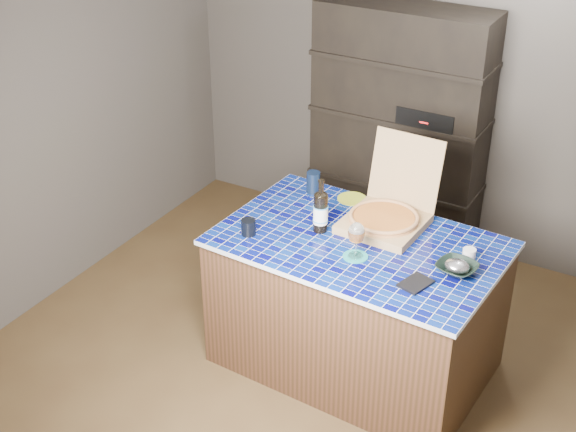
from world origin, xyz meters
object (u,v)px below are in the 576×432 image
Objects in this scene: pizza_box at (386,215)px; bowl at (457,268)px; wine_glass at (356,234)px; mead_bottle at (321,211)px; dvd_case at (416,283)px; kitchen_island at (356,304)px.

pizza_box reaches higher than bowl.
pizza_box is 2.65× the size of wine_glass.
wine_glass is (0.29, -0.15, 0.02)m from mead_bottle.
dvd_case is 0.82× the size of bowl.
bowl is (0.52, 0.13, -0.12)m from wine_glass.
dvd_case is at bearing -26.26° from kitchen_island.
pizza_box is 0.61m from dvd_case.
mead_bottle reaches higher than wine_glass.
mead_bottle is 0.82m from bowl.
dvd_case reaches higher than kitchen_island.
pizza_box reaches higher than mead_bottle.
bowl is at bearing -1.99° from mead_bottle.
dvd_case is at bearing -19.46° from mead_bottle.
kitchen_island is 7.85× the size of wine_glass.
mead_bottle is 0.73m from dvd_case.
bowl is at bearing 13.56° from wine_glass.
dvd_case is (0.38, -0.48, -0.06)m from pizza_box.
kitchen_island is at bearing 1.11° from mead_bottle.
pizza_box is at bearing 152.83° from bowl.
wine_glass is (-0.00, -0.39, 0.08)m from pizza_box.
mead_bottle is 1.58× the size of wine_glass.
mead_bottle is at bearing -175.71° from kitchen_island.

